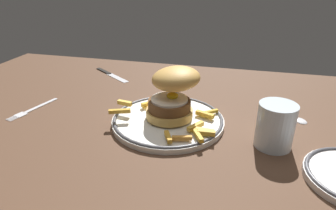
% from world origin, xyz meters
% --- Properties ---
extents(ground_plane, '(1.37, 0.84, 0.04)m').
position_xyz_m(ground_plane, '(0.00, 0.00, -0.02)').
color(ground_plane, '#513625').
extents(dinner_plate, '(0.25, 0.25, 0.02)m').
position_xyz_m(dinner_plate, '(0.03, -0.02, 0.01)').
color(dinner_plate, white).
rests_on(dinner_plate, ground_plane).
extents(burger, '(0.13, 0.14, 0.12)m').
position_xyz_m(burger, '(0.04, -0.01, 0.07)').
color(burger, tan).
rests_on(burger, dinner_plate).
extents(fries_pile, '(0.24, 0.17, 0.03)m').
position_xyz_m(fries_pile, '(0.06, -0.05, 0.02)').
color(fries_pile, orange).
rests_on(fries_pile, dinner_plate).
extents(water_glass, '(0.07, 0.07, 0.09)m').
position_xyz_m(water_glass, '(0.25, -0.06, 0.04)').
color(water_glass, silver).
rests_on(water_glass, ground_plane).
extents(fork, '(0.05, 0.14, 0.00)m').
position_xyz_m(fork, '(-0.32, -0.04, 0.00)').
color(fork, silver).
rests_on(fork, ground_plane).
extents(knife, '(0.16, 0.12, 0.01)m').
position_xyz_m(knife, '(-0.25, 0.26, 0.00)').
color(knife, black).
rests_on(knife, ground_plane).
extents(spoon, '(0.09, 0.12, 0.01)m').
position_xyz_m(spoon, '(0.31, 0.07, 0.00)').
color(spoon, silver).
rests_on(spoon, ground_plane).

